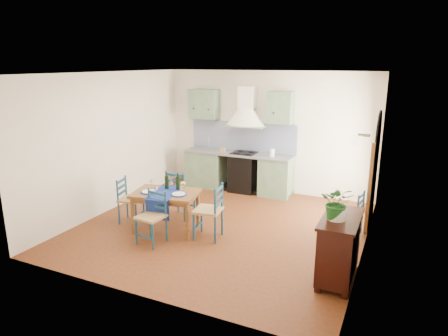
{
  "coord_description": "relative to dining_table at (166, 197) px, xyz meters",
  "views": [
    {
      "loc": [
        2.94,
        -6.25,
        2.98
      ],
      "look_at": [
        -0.09,
        0.3,
        1.06
      ],
      "focal_mm": 32.0,
      "sensor_mm": 36.0,
      "label": 1
    }
  ],
  "objects": [
    {
      "name": "chair_right",
      "position": [
        0.87,
        0.04,
        -0.14
      ],
      "size": [
        0.51,
        0.51,
        0.97
      ],
      "color": "navy",
      "rests_on": "ground"
    },
    {
      "name": "back_wall",
      "position": [
        0.39,
        2.83,
        0.41
      ],
      "size": [
        5.0,
        0.96,
        2.8
      ],
      "color": "white",
      "rests_on": "ground"
    },
    {
      "name": "floor",
      "position": [
        0.85,
        0.54,
        -0.64
      ],
      "size": [
        5.0,
        5.0,
        0.0
      ],
      "primitive_type": "plane",
      "color": "#4B2210",
      "rests_on": "ground"
    },
    {
      "name": "potted_plant",
      "position": [
        3.07,
        -0.54,
        0.53
      ],
      "size": [
        0.46,
        0.41,
        0.48
      ],
      "primitive_type": "imported",
      "rotation": [
        0.0,
        0.0,
        0.08
      ],
      "color": "#1C571F",
      "rests_on": "sideboard"
    },
    {
      "name": "chair_near",
      "position": [
        0.07,
        -0.53,
        -0.18
      ],
      "size": [
        0.46,
        0.46,
        0.9
      ],
      "color": "navy",
      "rests_on": "ground"
    },
    {
      "name": "dining_table",
      "position": [
        0.0,
        0.0,
        0.0
      ],
      "size": [
        1.27,
        0.99,
        1.04
      ],
      "color": "brown",
      "rests_on": "ground"
    },
    {
      "name": "chair_far",
      "position": [
        -0.1,
        0.64,
        -0.14
      ],
      "size": [
        0.46,
        0.46,
        0.97
      ],
      "color": "navy",
      "rests_on": "ground"
    },
    {
      "name": "ceiling",
      "position": [
        0.85,
        0.54,
        2.16
      ],
      "size": [
        5.0,
        5.0,
        0.01
      ],
      "primitive_type": "cube",
      "color": "silver",
      "rests_on": "back_wall"
    },
    {
      "name": "chair_spare",
      "position": [
        3.08,
        1.23,
        -0.23
      ],
      "size": [
        0.44,
        0.44,
        0.8
      ],
      "color": "navy",
      "rests_on": "ground"
    },
    {
      "name": "right_wall",
      "position": [
        3.35,
        0.82,
        0.69
      ],
      "size": [
        0.26,
        5.0,
        2.8
      ],
      "color": "white",
      "rests_on": "ground"
    },
    {
      "name": "chair_left",
      "position": [
        -0.85,
        0.04,
        -0.19
      ],
      "size": [
        0.48,
        0.48,
        0.87
      ],
      "color": "navy",
      "rests_on": "ground"
    },
    {
      "name": "left_wall",
      "position": [
        -1.65,
        0.54,
        0.76
      ],
      "size": [
        0.04,
        5.0,
        2.8
      ],
      "primitive_type": "cube",
      "color": "white",
      "rests_on": "ground"
    },
    {
      "name": "sideboard",
      "position": [
        3.11,
        -0.44,
        -0.13
      ],
      "size": [
        0.5,
        1.05,
        0.94
      ],
      "color": "black",
      "rests_on": "ground"
    }
  ]
}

